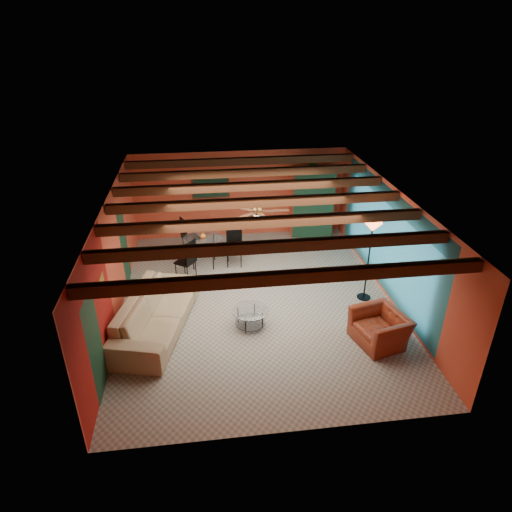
{
  "coord_description": "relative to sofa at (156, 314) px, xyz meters",
  "views": [
    {
      "loc": [
        -1.23,
        -9.21,
        6.09
      ],
      "look_at": [
        0.0,
        0.2,
        1.15
      ],
      "focal_mm": 31.65,
      "sensor_mm": 36.0,
      "label": 1
    }
  ],
  "objects": [
    {
      "name": "ceiling_fan",
      "position": [
        2.35,
        0.86,
        1.93
      ],
      "size": [
        1.5,
        1.5,
        0.44
      ],
      "primitive_type": null,
      "color": "#472614",
      "rests_on": "ceiling"
    },
    {
      "name": "vase",
      "position": [
        1.12,
        2.91,
        0.8
      ],
      "size": [
        0.2,
        0.2,
        0.18
      ],
      "primitive_type": "imported",
      "rotation": [
        0.0,
        0.0,
        0.16
      ],
      "color": "orange",
      "rests_on": "dining_table"
    },
    {
      "name": "armchair",
      "position": [
        4.71,
        -1.02,
        -0.08
      ],
      "size": [
        1.19,
        1.29,
        0.71
      ],
      "primitive_type": "imported",
      "rotation": [
        0.0,
        0.0,
        -1.31
      ],
      "color": "maroon",
      "rests_on": "ground"
    },
    {
      "name": "sofa",
      "position": [
        0.0,
        0.0,
        0.0
      ],
      "size": [
        1.86,
        3.15,
        0.86
      ],
      "primitive_type": "imported",
      "rotation": [
        0.0,
        0.0,
        1.32
      ],
      "color": "#9F8866",
      "rests_on": "ground"
    },
    {
      "name": "painting",
      "position": [
        1.45,
        4.82,
        1.22
      ],
      "size": [
        1.05,
        0.03,
        0.65
      ],
      "primitive_type": "cube",
      "color": "black",
      "rests_on": "wall_back"
    },
    {
      "name": "potted_plant",
      "position": [
        4.55,
        4.56,
        1.9
      ],
      "size": [
        0.47,
        0.43,
        0.46
      ],
      "primitive_type": "imported",
      "rotation": [
        0.0,
        0.0,
        0.18
      ],
      "color": "#26661E",
      "rests_on": "armoire"
    },
    {
      "name": "floor_lamp",
      "position": [
        5.0,
        0.68,
        0.59
      ],
      "size": [
        0.5,
        0.5,
        2.04
      ],
      "primitive_type": null,
      "rotation": [
        0.0,
        0.0,
        -0.24
      ],
      "color": "black",
      "rests_on": "ground"
    },
    {
      "name": "coffee_table",
      "position": [
        2.06,
        -0.11,
        -0.22
      ],
      "size": [
        1.04,
        1.04,
        0.42
      ],
      "primitive_type": null,
      "rotation": [
        0.0,
        0.0,
        0.33
      ],
      "color": "white",
      "rests_on": "ground"
    },
    {
      "name": "armoire",
      "position": [
        4.55,
        4.56,
        0.62
      ],
      "size": [
        1.3,
        0.84,
        2.1
      ],
      "primitive_type": "cube",
      "rotation": [
        0.0,
        0.0,
        -0.22
      ],
      "color": "maroon",
      "rests_on": "ground"
    },
    {
      "name": "room",
      "position": [
        2.35,
        0.97,
        1.93
      ],
      "size": [
        6.52,
        8.01,
        2.71
      ],
      "color": "gray",
      "rests_on": "ground"
    },
    {
      "name": "dining_table",
      "position": [
        1.12,
        2.91,
        0.14
      ],
      "size": [
        2.41,
        2.41,
        1.14
      ],
      "primitive_type": null,
      "rotation": [
        0.0,
        0.0,
        -0.11
      ],
      "color": "silver",
      "rests_on": "ground"
    }
  ]
}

